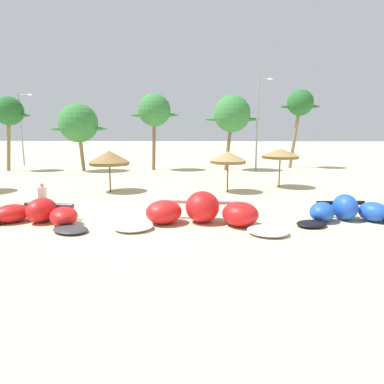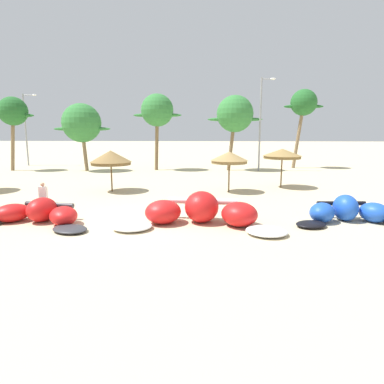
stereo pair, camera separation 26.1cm
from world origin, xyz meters
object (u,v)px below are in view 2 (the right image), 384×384
(palm_left_of_gap, at_px, (157,111))
(beach_umbrella_middle, at_px, (111,158))
(lamppost_west, at_px, (27,126))
(kite_center, at_px, (348,212))
(beach_umbrella_outermost, at_px, (282,154))
(person_near_kites, at_px, (44,199))
(palm_leftmost, at_px, (13,112))
(kite_left_of_center, at_px, (201,212))
(palm_center_left, at_px, (235,114))
(lamppost_west_center, at_px, (261,120))
(palm_center_right, at_px, (304,104))
(palm_left, at_px, (82,123))
(kite_left, at_px, (38,214))
(beach_umbrella_near_palms, at_px, (229,157))

(palm_left_of_gap, bearing_deg, beach_umbrella_middle, -95.02)
(palm_left_of_gap, xyz_separation_m, lamppost_west, (-16.31, 3.96, -1.43))
(kite_center, height_order, beach_umbrella_outermost, beach_umbrella_outermost)
(person_near_kites, distance_m, palm_leftmost, 22.91)
(kite_left_of_center, xyz_separation_m, beach_umbrella_middle, (-6.35, 8.14, 1.77))
(palm_center_left, bearing_deg, lamppost_west_center, -8.36)
(kite_left_of_center, bearing_deg, lamppost_west, 130.27)
(kite_left_of_center, relative_size, palm_center_right, 0.88)
(kite_left_of_center, distance_m, beach_umbrella_middle, 10.48)
(kite_center, height_order, palm_leftmost, palm_leftmost)
(palm_left_of_gap, xyz_separation_m, lamppost_west_center, (10.73, -0.23, -0.96))
(kite_left_of_center, bearing_deg, palm_center_left, 82.36)
(lamppost_west, bearing_deg, palm_left_of_gap, -13.66)
(kite_left_of_center, relative_size, palm_leftmost, 1.00)
(beach_umbrella_outermost, height_order, lamppost_west, lamppost_west)
(beach_umbrella_middle, relative_size, palm_leftmost, 0.37)
(person_near_kites, relative_size, lamppost_west, 0.19)
(palm_center_right, bearing_deg, kite_center, -99.36)
(person_near_kites, xyz_separation_m, palm_center_left, (10.64, 20.25, 4.99))
(person_near_kites, relative_size, lamppost_west_center, 0.17)
(palm_left, relative_size, lamppost_west, 0.82)
(kite_left, bearing_deg, lamppost_west, 119.06)
(lamppost_west, height_order, lamppost_west_center, lamppost_west_center)
(kite_left, bearing_deg, palm_left_of_gap, 84.37)
(kite_center, bearing_deg, lamppost_west, 138.84)
(kite_left_of_center, distance_m, lamppost_west_center, 22.39)
(beach_umbrella_middle, xyz_separation_m, lamppost_west_center, (11.90, 13.04, 2.89))
(kite_left_of_center, relative_size, palm_left_of_gap, 0.96)
(lamppost_west_center, bearing_deg, kite_left, -121.07)
(beach_umbrella_outermost, bearing_deg, lamppost_west_center, 90.22)
(palm_left, distance_m, lamppost_west_center, 18.37)
(person_near_kites, relative_size, palm_left, 0.23)
(beach_umbrella_near_palms, bearing_deg, kite_center, -56.51)
(kite_center, height_order, palm_left, palm_left)
(palm_center_left, relative_size, palm_center_right, 0.90)
(palm_center_left, bearing_deg, palm_left, -174.51)
(kite_center, relative_size, person_near_kites, 3.40)
(beach_umbrella_near_palms, height_order, lamppost_west, lamppost_west)
(lamppost_west_center, bearing_deg, palm_center_right, 32.00)
(kite_left_of_center, height_order, beach_umbrella_middle, beach_umbrella_middle)
(kite_left_of_center, relative_size, lamppost_west, 0.90)
(kite_left, distance_m, palm_left, 21.42)
(kite_left, relative_size, beach_umbrella_middle, 2.17)
(lamppost_west, bearing_deg, beach_umbrella_outermost, -28.87)
(lamppost_west_center, bearing_deg, beach_umbrella_near_palms, -106.82)
(palm_leftmost, distance_m, lamppost_west, 5.71)
(palm_center_left, relative_size, lamppost_west, 0.92)
(kite_left, bearing_deg, beach_umbrella_near_palms, 43.35)
(beach_umbrella_near_palms, relative_size, palm_left, 0.40)
(palm_leftmost, xyz_separation_m, palm_left, (7.11, 0.03, -1.13))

